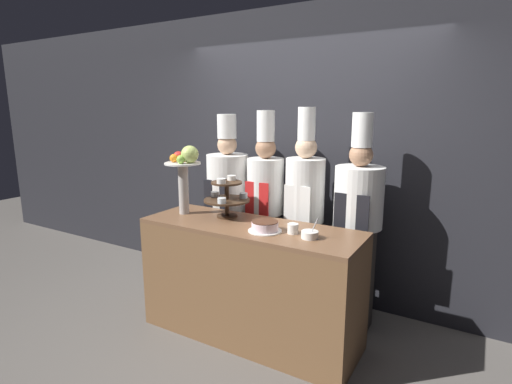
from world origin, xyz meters
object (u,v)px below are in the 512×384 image
Objects in this scene: fruit_pedestal at (185,168)px; cake_round at (265,226)px; serving_bowl_near at (310,235)px; chef_center_right at (304,207)px; cup_white at (293,229)px; chef_left at (228,199)px; chef_center_left at (265,202)px; tiered_stand at (227,196)px; chef_right at (358,218)px.

fruit_pedestal is 2.36× the size of cake_round.
serving_bowl_near is 0.74m from chef_center_right.
chef_left reaches higher than cup_white.
serving_bowl_near is (0.15, -0.04, -0.01)m from cup_white.
chef_center_left is (0.46, 0.58, -0.37)m from fruit_pedestal.
cake_round is 0.21m from cup_white.
tiered_stand reaches higher than serving_bowl_near.
chef_center_right is (0.50, 0.49, -0.13)m from tiered_stand.
serving_bowl_near is 1.33m from chef_left.
cup_white is 0.04× the size of chef_center_right.
chef_left is 0.43m from chef_center_left.
tiered_stand is 0.61m from chef_left.
chef_center_right is at bearing 88.00° from cake_round.
cake_round is 0.14× the size of chef_right.
chef_left is (-1.01, 0.62, -0.02)m from cup_white.
serving_bowl_near is (0.83, -0.17, -0.15)m from tiered_stand.
cup_white is (0.68, -0.13, -0.14)m from tiered_stand.
cup_white is at bearing -31.60° from chef_left.
cake_round reaches higher than cup_white.
serving_bowl_near is (0.36, 0.02, -0.01)m from cake_round.
tiered_stand is at bearing -56.20° from chef_left.
chef_right is at bearing 53.36° from cake_round.
chef_left is at bearing 150.33° from serving_bowl_near.
chef_right is (0.15, 0.66, -0.01)m from serving_bowl_near.
chef_center_right is 1.02× the size of chef_right.
cup_white is at bearing -73.82° from chef_center_right.
tiered_stand is 0.65× the size of fruit_pedestal.
chef_right reaches higher than cup_white.
chef_right reaches higher than serving_bowl_near.
chef_right reaches higher than tiered_stand.
tiered_stand is 0.21× the size of chef_center_right.
cup_white is at bearing -46.93° from chef_center_left.
chef_left is 0.83m from chef_center_right.
cup_white is 0.69m from chef_right.
fruit_pedestal is 0.33× the size of chef_left.
serving_bowl_near is at bearing -3.81° from fruit_pedestal.
chef_right reaches higher than fruit_pedestal.
tiered_stand is 1.11m from chef_right.
serving_bowl_near is 0.09× the size of chef_left.
chef_center_left is (0.43, 0.00, 0.02)m from chef_left.
tiered_stand is 4.78× the size of cup_white.
serving_bowl_near reaches higher than cup_white.
chef_center_left reaches higher than cup_white.
fruit_pedestal is 0.92m from cake_round.
chef_right is at bearing 64.04° from cup_white.
serving_bowl_near is 0.08× the size of chef_right.
chef_left is at bearing 123.80° from tiered_stand.
chef_center_right reaches higher than cup_white.
chef_center_right reaches higher than cake_round.
fruit_pedestal reaches higher than cup_white.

